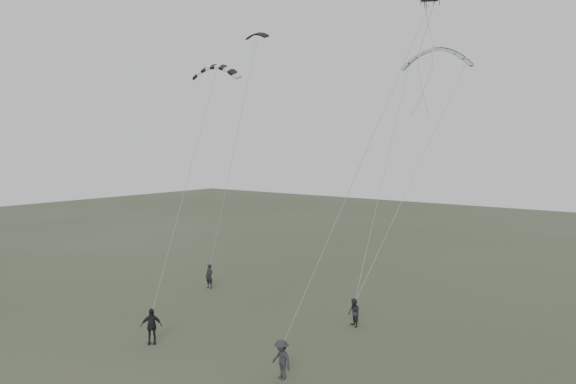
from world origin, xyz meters
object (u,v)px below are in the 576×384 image
Objects in this scene: flyer_far at (281,359)px; kite_striped at (216,67)px; kite_dark_small at (257,34)px; flyer_right at (354,313)px; flyer_left at (209,276)px; flyer_center at (151,326)px; kite_pale_large at (436,50)px.

flyer_far is 17.61m from kite_striped.
flyer_right is at bearing -26.65° from kite_dark_small.
flyer_left is 0.58× the size of kite_striped.
flyer_right is 0.91× the size of kite_dark_small.
flyer_center is 20.91m from kite_dark_small.
flyer_left is 15.73m from flyer_far.
flyer_right is 16.13m from kite_striped.
kite_dark_small is (-10.28, 4.09, 16.56)m from flyer_right.
flyer_center is at bearing -64.01° from flyer_left.
flyer_far is 23.21m from kite_dark_small.
kite_pale_large is at bearing 9.90° from kite_dark_small.
kite_pale_large is 1.48× the size of kite_striped.
kite_dark_small is at bearing -167.09° from flyer_right.
kite_pale_large is at bearing 14.25° from kite_striped.
flyer_far is 0.39× the size of kite_pale_large.
flyer_left reaches higher than flyer_right.
kite_dark_small is 12.15m from kite_pale_large.
kite_dark_small is at bearing 61.98° from flyer_center.
flyer_left is at bearing 75.62° from flyer_center.
flyer_right is 10.61m from flyer_center.
flyer_center is 0.62× the size of kite_striped.
kite_pale_large reaches higher than flyer_right.
flyer_right is (12.04, -1.05, -0.06)m from flyer_left.
flyer_right is at bearing 6.95° from flyer_center.
kite_dark_small is at bearing -177.66° from kite_pale_large.
flyer_center is 0.42× the size of kite_pale_large.
flyer_center is at bearing -129.68° from kite_pale_large.
kite_pale_large is at bearing 114.10° from flyer_right.
flyer_right is 7.75m from flyer_far.
flyer_center is 22.73m from kite_pale_large.
kite_dark_small reaches higher than flyer_center.
kite_striped is (-9.84, -8.86, -1.16)m from kite_pale_large.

